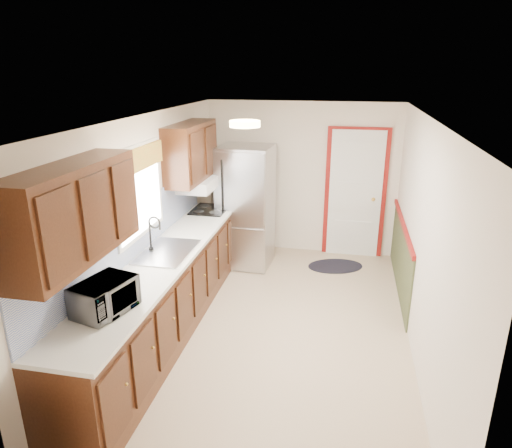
% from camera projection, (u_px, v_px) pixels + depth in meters
% --- Properties ---
extents(room_shell, '(3.20, 5.20, 2.52)m').
position_uv_depth(room_shell, '(277.00, 231.00, 4.92)').
color(room_shell, tan).
rests_on(room_shell, ground).
extents(kitchen_run, '(0.63, 4.00, 2.20)m').
position_uv_depth(kitchen_run, '(161.00, 266.00, 5.01)').
color(kitchen_run, '#36190C').
rests_on(kitchen_run, ground).
extents(back_wall_trim, '(1.12, 2.30, 2.08)m').
position_uv_depth(back_wall_trim, '(364.00, 206.00, 6.88)').
color(back_wall_trim, maroon).
rests_on(back_wall_trim, ground).
extents(ceiling_fixture, '(0.30, 0.30, 0.06)m').
position_uv_depth(ceiling_fixture, '(245.00, 124.00, 4.41)').
color(ceiling_fixture, '#FFD88C').
rests_on(ceiling_fixture, room_shell).
extents(microwave, '(0.40, 0.56, 0.34)m').
position_uv_depth(microwave, '(104.00, 294.00, 3.76)').
color(microwave, white).
rests_on(microwave, kitchen_run).
extents(refrigerator, '(0.79, 0.77, 1.82)m').
position_uv_depth(refrigerator, '(246.00, 207.00, 6.80)').
color(refrigerator, '#B7B7BC').
rests_on(refrigerator, ground).
extents(rug, '(0.95, 0.76, 0.01)m').
position_uv_depth(rug, '(335.00, 266.00, 6.95)').
color(rug, black).
rests_on(rug, ground).
extents(cooktop, '(0.48, 0.57, 0.02)m').
position_uv_depth(cooktop, '(210.00, 210.00, 6.52)').
color(cooktop, black).
rests_on(cooktop, kitchen_run).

